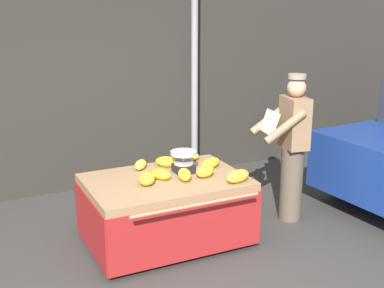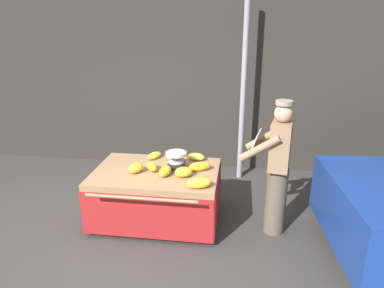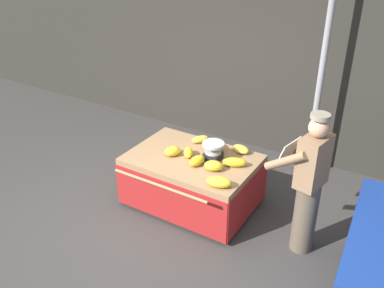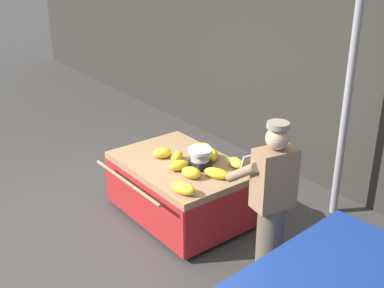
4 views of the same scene
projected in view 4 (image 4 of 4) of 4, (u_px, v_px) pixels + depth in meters
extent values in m
plane|color=#383533|center=(117.00, 227.00, 5.96)|extent=(60.00, 60.00, 0.00)
cube|color=#2D2B26|center=(292.00, 32.00, 6.77)|extent=(16.00, 0.24, 3.92)
cylinder|color=gray|center=(348.00, 94.00, 5.66)|extent=(0.09, 0.09, 3.05)
cube|color=#93704C|center=(180.00, 165.00, 5.93)|extent=(1.62, 1.11, 0.08)
cylinder|color=black|center=(147.00, 170.00, 6.59)|extent=(0.05, 0.66, 0.66)
cylinder|color=#B7B7BC|center=(146.00, 169.00, 6.62)|extent=(0.01, 0.12, 0.12)
cylinder|color=black|center=(220.00, 217.00, 5.54)|extent=(0.05, 0.66, 0.66)
cylinder|color=#B7B7BC|center=(222.00, 218.00, 5.51)|extent=(0.01, 0.12, 0.12)
cylinder|color=#4C4742|center=(211.00, 181.00, 6.34)|extent=(0.05, 0.05, 0.64)
cube|color=maroon|center=(142.00, 204.00, 5.75)|extent=(1.62, 0.02, 0.58)
cube|color=maroon|center=(216.00, 177.00, 6.37)|extent=(1.62, 0.02, 0.58)
cube|color=maroon|center=(144.00, 166.00, 6.64)|extent=(0.02, 1.11, 0.58)
cube|color=maroon|center=(225.00, 219.00, 5.47)|extent=(0.02, 1.11, 0.58)
cylinder|color=#93704C|center=(126.00, 182.00, 5.50)|extent=(1.30, 0.04, 0.04)
cube|color=black|center=(200.00, 164.00, 5.76)|extent=(0.20, 0.20, 0.09)
cylinder|color=#B7B7BC|center=(200.00, 156.00, 5.72)|extent=(0.02, 0.02, 0.11)
cylinder|color=#B7B7BC|center=(200.00, 150.00, 5.69)|extent=(0.28, 0.28, 0.03)
cylinder|color=#B7B7BC|center=(200.00, 159.00, 5.74)|extent=(0.21, 0.21, 0.03)
ellipsoid|color=yellow|center=(236.00, 163.00, 5.79)|extent=(0.26, 0.20, 0.10)
ellipsoid|color=gold|center=(217.00, 173.00, 5.52)|extent=(0.32, 0.23, 0.12)
ellipsoid|color=gold|center=(212.00, 155.00, 5.96)|extent=(0.29, 0.27, 0.12)
ellipsoid|color=gold|center=(177.00, 157.00, 5.92)|extent=(0.22, 0.26, 0.11)
ellipsoid|color=yellow|center=(183.00, 188.00, 5.20)|extent=(0.32, 0.22, 0.13)
ellipsoid|color=yellow|center=(201.00, 147.00, 6.21)|extent=(0.23, 0.27, 0.10)
ellipsoid|color=gold|center=(191.00, 173.00, 5.53)|extent=(0.27, 0.23, 0.13)
ellipsoid|color=gold|center=(162.00, 153.00, 6.01)|extent=(0.24, 0.27, 0.12)
ellipsoid|color=gold|center=(179.00, 165.00, 5.70)|extent=(0.18, 0.26, 0.12)
cylinder|color=brown|center=(269.00, 246.00, 4.85)|extent=(0.26, 0.26, 0.88)
cube|color=#8C6B4C|center=(274.00, 179.00, 4.56)|extent=(0.30, 0.42, 0.58)
sphere|color=tan|center=(277.00, 138.00, 4.40)|extent=(0.21, 0.21, 0.21)
cylinder|color=gray|center=(278.00, 125.00, 4.35)|extent=(0.20, 0.20, 0.05)
cylinder|color=#8C6B4C|center=(242.00, 173.00, 4.64)|extent=(0.49, 0.18, 0.37)
cylinder|color=#8C6B4C|center=(279.00, 164.00, 4.82)|extent=(0.49, 0.18, 0.37)
cube|color=silver|center=(256.00, 164.00, 4.80)|extent=(0.16, 0.35, 0.25)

